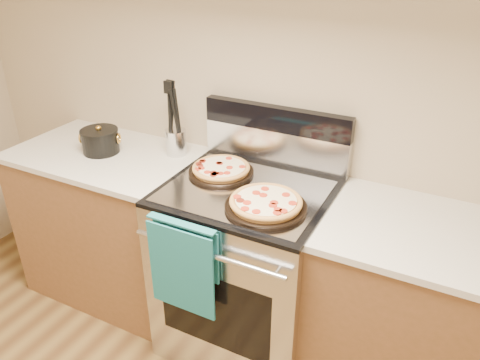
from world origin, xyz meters
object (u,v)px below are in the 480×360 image
at_px(pepperoni_pizza_back, 221,170).
at_px(pepperoni_pizza_front, 266,204).
at_px(range_body, 247,270).
at_px(saucepan, 100,142).
at_px(utensil_crock, 176,142).

height_order(pepperoni_pizza_back, pepperoni_pizza_front, pepperoni_pizza_front).
xyz_separation_m(range_body, saucepan, (-0.90, 0.03, 0.52)).
xyz_separation_m(range_body, pepperoni_pizza_back, (-0.18, 0.07, 0.50)).
bearing_deg(saucepan, pepperoni_pizza_front, -8.56).
xyz_separation_m(pepperoni_pizza_front, utensil_crock, (-0.67, 0.32, 0.03)).
relative_size(range_body, pepperoni_pizza_back, 2.88).
bearing_deg(utensil_crock, range_body, -20.30).
height_order(range_body, pepperoni_pizza_front, pepperoni_pizza_front).
distance_m(pepperoni_pizza_back, utensil_crock, 0.37).
bearing_deg(pepperoni_pizza_front, utensil_crock, 154.26).
xyz_separation_m(pepperoni_pizza_back, utensil_crock, (-0.34, 0.12, 0.03)).
relative_size(pepperoni_pizza_back, pepperoni_pizza_front, 0.91).
distance_m(pepperoni_pizza_back, pepperoni_pizza_front, 0.38).
bearing_deg(pepperoni_pizza_back, saucepan, -176.62).
relative_size(range_body, pepperoni_pizza_front, 2.61).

